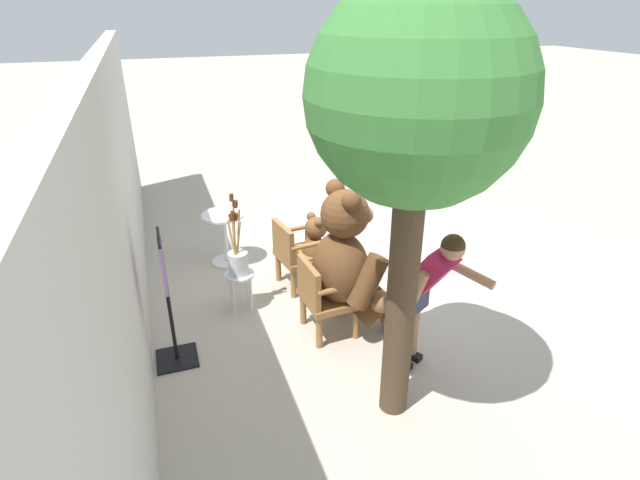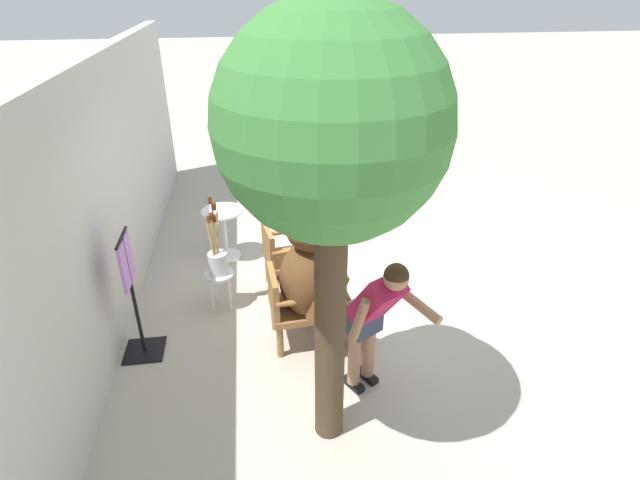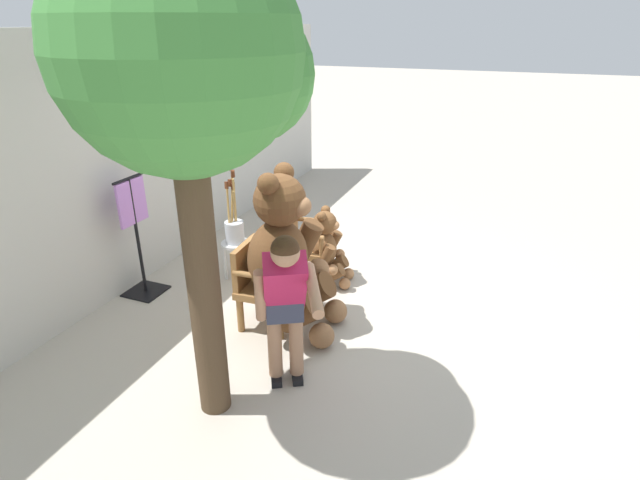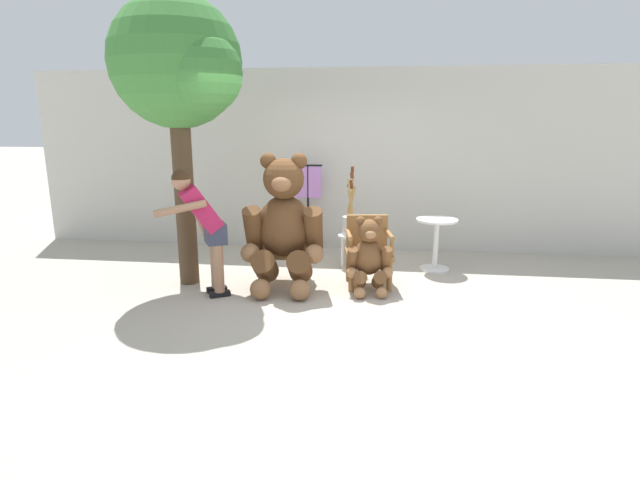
% 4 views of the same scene
% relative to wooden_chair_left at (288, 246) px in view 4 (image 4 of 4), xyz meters
% --- Properties ---
extents(ground_plane, '(60.00, 60.00, 0.00)m').
position_rel_wooden_chair_left_xyz_m(ground_plane, '(0.52, -0.54, -0.46)').
color(ground_plane, '#B2A899').
extents(back_wall, '(10.00, 0.16, 2.80)m').
position_rel_wooden_chair_left_xyz_m(back_wall, '(0.52, 1.86, 0.94)').
color(back_wall, beige).
rests_on(back_wall, ground).
extents(wooden_chair_left, '(0.59, 0.56, 0.86)m').
position_rel_wooden_chair_left_xyz_m(wooden_chair_left, '(0.00, 0.00, 0.00)').
color(wooden_chair_left, olive).
rests_on(wooden_chair_left, ground).
extents(wooden_chair_right, '(0.63, 0.60, 0.86)m').
position_rel_wooden_chair_left_xyz_m(wooden_chair_right, '(1.02, -0.00, 0.00)').
color(wooden_chair_right, olive).
rests_on(wooden_chair_right, ground).
extents(teddy_bear_large, '(0.99, 0.96, 1.65)m').
position_rel_wooden_chair_left_xyz_m(teddy_bear_large, '(0.01, -0.27, 0.35)').
color(teddy_bear_large, brown).
rests_on(teddy_bear_large, ground).
extents(teddy_bear_small, '(0.57, 0.56, 0.92)m').
position_rel_wooden_chair_left_xyz_m(teddy_bear_small, '(1.04, -0.29, -0.01)').
color(teddy_bear_small, brown).
rests_on(teddy_bear_small, ground).
extents(person_visitor, '(0.69, 0.72, 1.50)m').
position_rel_wooden_chair_left_xyz_m(person_visitor, '(-0.85, -0.67, 0.44)').
color(person_visitor, black).
rests_on(person_visitor, ground).
extents(white_stool, '(0.34, 0.34, 0.46)m').
position_rel_wooden_chair_left_xyz_m(white_stool, '(0.75, 0.75, -0.11)').
color(white_stool, silver).
rests_on(white_stool, ground).
extents(brush_bucket, '(0.22, 0.22, 0.95)m').
position_rel_wooden_chair_left_xyz_m(brush_bucket, '(0.75, 0.76, 0.20)').
color(brush_bucket, silver).
rests_on(brush_bucket, white_stool).
extents(round_side_table, '(0.56, 0.56, 0.72)m').
position_rel_wooden_chair_left_xyz_m(round_side_table, '(1.93, 0.73, -0.01)').
color(round_side_table, white).
rests_on(round_side_table, ground).
extents(patio_tree, '(1.60, 1.53, 3.45)m').
position_rel_wooden_chair_left_xyz_m(patio_tree, '(-1.18, -0.25, 2.15)').
color(patio_tree, '#473523').
rests_on(patio_tree, ground).
extents(clothing_display_stand, '(0.44, 0.40, 1.36)m').
position_rel_wooden_chair_left_xyz_m(clothing_display_stand, '(0.03, 1.54, 0.26)').
color(clothing_display_stand, black).
rests_on(clothing_display_stand, ground).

